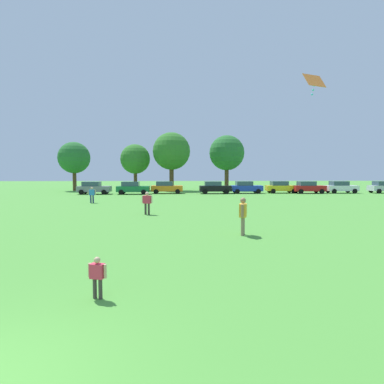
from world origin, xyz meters
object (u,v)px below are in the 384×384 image
(parked_car_orange_2, at_px, (166,187))
(parked_car_white_7, at_px, (341,187))
(bystander_near_trees, at_px, (92,194))
(parked_car_gray_0, at_px, (94,188))
(adult_bystander, at_px, (243,213))
(parked_car_blue_4, at_px, (246,187))
(tree_left, at_px, (135,159))
(tree_right, at_px, (171,151))
(tree_far_right, at_px, (227,153))
(kite, at_px, (314,82))
(child_kite_flyer, at_px, (97,274))
(parked_car_black_3, at_px, (215,187))
(parked_car_yellow_5, at_px, (281,187))
(tree_far_left, at_px, (74,158))
(parked_car_green_1, at_px, (133,188))
(bystander_midfield, at_px, (147,201))
(parked_car_red_6, at_px, (308,187))

(parked_car_orange_2, height_order, parked_car_white_7, same)
(bystander_near_trees, height_order, parked_car_gray_0, parked_car_gray_0)
(adult_bystander, height_order, parked_car_blue_4, adult_bystander)
(tree_left, height_order, tree_right, tree_right)
(tree_far_right, bearing_deg, parked_car_blue_4, -82.67)
(kite, relative_size, parked_car_blue_4, 0.28)
(child_kite_flyer, bearing_deg, parked_car_orange_2, 105.80)
(parked_car_gray_0, distance_m, parked_car_orange_2, 9.74)
(parked_car_orange_2, relative_size, parked_car_black_3, 1.00)
(kite, distance_m, parked_car_white_7, 32.52)
(bystander_near_trees, height_order, tree_right, tree_right)
(parked_car_yellow_5, bearing_deg, parked_car_gray_0, -177.28)
(parked_car_gray_0, xyz_separation_m, tree_left, (4.30, 9.67, 4.25))
(parked_car_orange_2, relative_size, parked_car_white_7, 1.00)
(bystander_near_trees, bearing_deg, tree_far_left, 103.05)
(tree_far_left, distance_m, tree_right, 15.54)
(parked_car_black_3, height_order, parked_car_blue_4, same)
(kite, xyz_separation_m, tree_far_right, (1.52, 37.05, -1.17))
(child_kite_flyer, relative_size, parked_car_green_1, 0.22)
(parked_car_blue_4, bearing_deg, tree_left, 151.81)
(child_kite_flyer, distance_m, parked_car_green_1, 35.45)
(child_kite_flyer, height_order, parked_car_white_7, parked_car_white_7)
(child_kite_flyer, distance_m, parked_car_gray_0, 36.68)
(parked_car_gray_0, height_order, tree_right, tree_right)
(child_kite_flyer, distance_m, tree_far_left, 46.53)
(bystander_near_trees, relative_size, tree_far_right, 0.16)
(parked_car_orange_2, relative_size, tree_far_left, 0.55)
(kite, relative_size, tree_far_right, 0.13)
(adult_bystander, xyz_separation_m, bystander_midfield, (-5.00, 7.31, -0.09))
(parked_car_white_7, distance_m, tree_left, 31.57)
(adult_bystander, xyz_separation_m, bystander_near_trees, (-11.01, 15.96, -0.13))
(parked_car_gray_0, xyz_separation_m, parked_car_yellow_5, (25.87, 1.23, 0.00))
(tree_right, bearing_deg, parked_car_blue_4, -34.55)
(child_kite_flyer, bearing_deg, parked_car_red_6, 77.02)
(parked_car_gray_0, bearing_deg, parked_car_red_6, 0.60)
(parked_car_gray_0, bearing_deg, adult_bystander, -63.62)
(adult_bystander, xyz_separation_m, parked_car_yellow_5, (11.74, 29.72, -0.16))
(bystander_midfield, height_order, parked_car_white_7, parked_car_white_7)
(child_kite_flyer, xyz_separation_m, bystander_near_trees, (-6.26, 22.92, 0.33))
(adult_bystander, xyz_separation_m, tree_right, (-3.85, 36.55, 5.28))
(child_kite_flyer, distance_m, adult_bystander, 8.44)
(parked_car_white_7, bearing_deg, parked_car_gray_0, -178.90)
(parked_car_orange_2, bearing_deg, parked_car_gray_0, -174.22)
(bystander_near_trees, bearing_deg, parked_car_red_6, 17.41)
(parked_car_orange_2, xyz_separation_m, parked_car_red_6, (19.74, -0.67, 0.00))
(parked_car_white_7, bearing_deg, tree_left, 163.27)
(adult_bystander, xyz_separation_m, parked_car_black_3, (2.19, 28.92, -0.16))
(parked_car_orange_2, bearing_deg, bystander_midfield, -91.43)
(bystander_midfield, bearing_deg, parked_car_gray_0, -56.75)
(parked_car_green_1, bearing_deg, parked_car_gray_0, 177.13)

